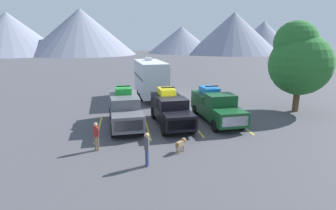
{
  "coord_description": "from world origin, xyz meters",
  "views": [
    {
      "loc": [
        -2.98,
        -16.92,
        5.82
      ],
      "look_at": [
        0.0,
        1.76,
        1.2
      ],
      "focal_mm": 29.21,
      "sensor_mm": 36.0,
      "label": 1
    }
  ],
  "objects_px": {
    "person_a": "(96,134)",
    "dog": "(181,143)",
    "person_b": "(147,147)",
    "pickup_truck_c": "(216,106)",
    "pickup_truck_b": "(170,108)",
    "camper_trailer_a": "(150,78)",
    "pickup_truck_a": "(125,108)"
  },
  "relations": [
    {
      "from": "pickup_truck_b",
      "to": "person_b",
      "type": "height_order",
      "value": "pickup_truck_b"
    },
    {
      "from": "pickup_truck_a",
      "to": "person_a",
      "type": "distance_m",
      "value": 4.47
    },
    {
      "from": "person_a",
      "to": "person_b",
      "type": "height_order",
      "value": "person_b"
    },
    {
      "from": "pickup_truck_a",
      "to": "person_a",
      "type": "xyz_separation_m",
      "value": [
        -1.54,
        -4.19,
        -0.29
      ]
    },
    {
      "from": "pickup_truck_b",
      "to": "dog",
      "type": "distance_m",
      "value": 4.83
    },
    {
      "from": "pickup_truck_c",
      "to": "camper_trailer_a",
      "type": "bearing_deg",
      "value": 115.13
    },
    {
      "from": "dog",
      "to": "camper_trailer_a",
      "type": "bearing_deg",
      "value": 91.42
    },
    {
      "from": "pickup_truck_a",
      "to": "camper_trailer_a",
      "type": "bearing_deg",
      "value": 72.97
    },
    {
      "from": "pickup_truck_a",
      "to": "camper_trailer_a",
      "type": "height_order",
      "value": "camper_trailer_a"
    },
    {
      "from": "pickup_truck_b",
      "to": "camper_trailer_a",
      "type": "xyz_separation_m",
      "value": [
        -0.55,
        8.61,
        0.95
      ]
    },
    {
      "from": "person_a",
      "to": "dog",
      "type": "bearing_deg",
      "value": -11.38
    },
    {
      "from": "pickup_truck_a",
      "to": "pickup_truck_c",
      "type": "relative_size",
      "value": 0.97
    },
    {
      "from": "dog",
      "to": "person_b",
      "type": "bearing_deg",
      "value": -144.34
    },
    {
      "from": "person_a",
      "to": "pickup_truck_a",
      "type": "bearing_deg",
      "value": 69.81
    },
    {
      "from": "pickup_truck_b",
      "to": "dog",
      "type": "xyz_separation_m",
      "value": [
        -0.22,
        -4.79,
        -0.64
      ]
    },
    {
      "from": "pickup_truck_b",
      "to": "camper_trailer_a",
      "type": "relative_size",
      "value": 0.71
    },
    {
      "from": "person_b",
      "to": "camper_trailer_a",
      "type": "bearing_deg",
      "value": 83.86
    },
    {
      "from": "dog",
      "to": "pickup_truck_c",
      "type": "bearing_deg",
      "value": 54.92
    },
    {
      "from": "pickup_truck_c",
      "to": "dog",
      "type": "relative_size",
      "value": 8.33
    },
    {
      "from": "person_b",
      "to": "dog",
      "type": "height_order",
      "value": "person_b"
    },
    {
      "from": "pickup_truck_c",
      "to": "camper_trailer_a",
      "type": "distance_m",
      "value": 9.24
    },
    {
      "from": "pickup_truck_c",
      "to": "person_a",
      "type": "relative_size",
      "value": 3.87
    },
    {
      "from": "camper_trailer_a",
      "to": "person_a",
      "type": "relative_size",
      "value": 5.22
    },
    {
      "from": "pickup_truck_c",
      "to": "dog",
      "type": "distance_m",
      "value": 6.24
    },
    {
      "from": "pickup_truck_c",
      "to": "person_a",
      "type": "bearing_deg",
      "value": -152.31
    },
    {
      "from": "pickup_truck_b",
      "to": "pickup_truck_c",
      "type": "height_order",
      "value": "pickup_truck_b"
    },
    {
      "from": "person_a",
      "to": "dog",
      "type": "height_order",
      "value": "person_a"
    },
    {
      "from": "person_b",
      "to": "dog",
      "type": "xyz_separation_m",
      "value": [
        1.92,
        1.38,
        -0.45
      ]
    },
    {
      "from": "person_b",
      "to": "pickup_truck_c",
      "type": "bearing_deg",
      "value": 49.64
    },
    {
      "from": "person_a",
      "to": "person_b",
      "type": "bearing_deg",
      "value": -42.25
    },
    {
      "from": "pickup_truck_c",
      "to": "camper_trailer_a",
      "type": "xyz_separation_m",
      "value": [
        -3.9,
        8.32,
        0.96
      ]
    },
    {
      "from": "pickup_truck_a",
      "to": "dog",
      "type": "height_order",
      "value": "pickup_truck_a"
    }
  ]
}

